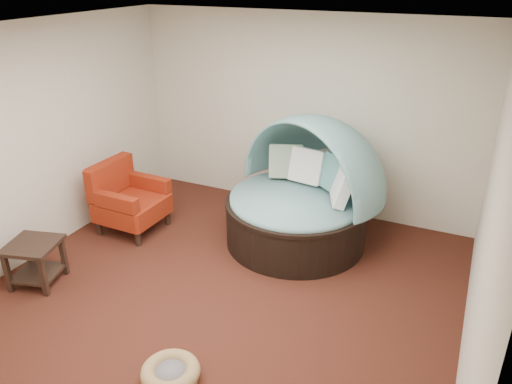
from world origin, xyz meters
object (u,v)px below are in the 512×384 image
at_px(red_armchair, 128,199).
at_px(side_table, 35,257).
at_px(canopy_daybed, 303,186).
at_px(pet_basket, 171,374).

xyz_separation_m(red_armchair, side_table, (-0.14, -1.50, -0.11)).
bearing_deg(side_table, canopy_daybed, 42.76).
bearing_deg(red_armchair, side_table, -94.07).
xyz_separation_m(pet_basket, side_table, (-2.23, 0.63, 0.24)).
distance_m(canopy_daybed, side_table, 3.28).
relative_size(red_armchair, side_table, 1.45).
xyz_separation_m(pet_basket, red_armchair, (-2.08, 2.13, 0.35)).
bearing_deg(red_armchair, canopy_daybed, 18.92).
height_order(pet_basket, side_table, side_table).
bearing_deg(canopy_daybed, red_armchair, -139.01).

